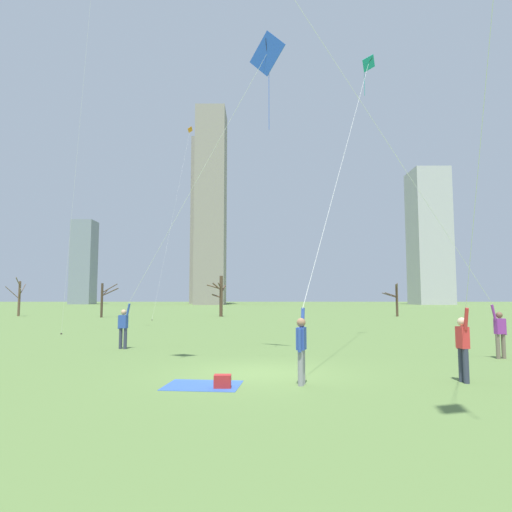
{
  "coord_description": "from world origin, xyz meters",
  "views": [
    {
      "loc": [
        -0.08,
        -12.83,
        2.13
      ],
      "look_at": [
        0.0,
        6.0,
        3.86
      ],
      "focal_mm": 31.5,
      "sensor_mm": 36.0,
      "label": 1
    }
  ],
  "objects_px": {
    "kite_flyer_midfield_right_teal": "(315,280)",
    "kite_flyer_foreground_left_blue": "(158,257)",
    "kite_flyer_foreground_right_white": "(460,271)",
    "distant_kite_low_near_trees_orange": "(184,153)",
    "bare_tree_leftmost": "(394,299)",
    "bare_tree_far_right_edge": "(101,298)",
    "picnic_spot": "(212,383)",
    "bare_tree_left_of_center": "(17,297)",
    "bare_tree_center": "(219,295)",
    "kite_flyer_midfield_center_pink": "(470,243)"
  },
  "relations": [
    {
      "from": "kite_flyer_midfield_right_teal",
      "to": "bare_tree_center",
      "type": "height_order",
      "value": "kite_flyer_midfield_right_teal"
    },
    {
      "from": "kite_flyer_foreground_left_blue",
      "to": "bare_tree_far_right_edge",
      "type": "height_order",
      "value": "kite_flyer_foreground_left_blue"
    },
    {
      "from": "kite_flyer_foreground_right_white",
      "to": "kite_flyer_midfield_center_pink",
      "type": "height_order",
      "value": "kite_flyer_midfield_center_pink"
    },
    {
      "from": "bare_tree_leftmost",
      "to": "kite_flyer_foreground_right_white",
      "type": "bearing_deg",
      "value": -103.91
    },
    {
      "from": "kite_flyer_foreground_left_blue",
      "to": "kite_flyer_foreground_right_white",
      "type": "height_order",
      "value": "kite_flyer_foreground_right_white"
    },
    {
      "from": "kite_flyer_midfield_center_pink",
      "to": "bare_tree_far_right_edge",
      "type": "xyz_separation_m",
      "value": [
        -21.14,
        37.79,
        -1.34
      ]
    },
    {
      "from": "picnic_spot",
      "to": "bare_tree_left_of_center",
      "type": "height_order",
      "value": "bare_tree_left_of_center"
    },
    {
      "from": "distant_kite_low_near_trees_orange",
      "to": "bare_tree_left_of_center",
      "type": "xyz_separation_m",
      "value": [
        -19.02,
        2.73,
        -15.8
      ]
    },
    {
      "from": "kite_flyer_foreground_left_blue",
      "to": "kite_flyer_foreground_right_white",
      "type": "distance_m",
      "value": 11.26
    },
    {
      "from": "bare_tree_leftmost",
      "to": "picnic_spot",
      "type": "bearing_deg",
      "value": -112.95
    },
    {
      "from": "kite_flyer_foreground_right_white",
      "to": "bare_tree_left_of_center",
      "type": "bearing_deg",
      "value": 133.33
    },
    {
      "from": "kite_flyer_midfield_center_pink",
      "to": "bare_tree_leftmost",
      "type": "xyz_separation_m",
      "value": [
        10.75,
        40.15,
        -1.4
      ]
    },
    {
      "from": "bare_tree_far_right_edge",
      "to": "kite_flyer_midfield_right_teal",
      "type": "bearing_deg",
      "value": -63.08
    },
    {
      "from": "bare_tree_center",
      "to": "bare_tree_far_right_edge",
      "type": "relative_size",
      "value": 1.24
    },
    {
      "from": "kite_flyer_foreground_right_white",
      "to": "kite_flyer_midfield_right_teal",
      "type": "bearing_deg",
      "value": -153.93
    },
    {
      "from": "bare_tree_center",
      "to": "bare_tree_left_of_center",
      "type": "distance_m",
      "value": 22.86
    },
    {
      "from": "kite_flyer_midfield_right_teal",
      "to": "kite_flyer_foreground_right_white",
      "type": "distance_m",
      "value": 5.84
    },
    {
      "from": "kite_flyer_foreground_left_blue",
      "to": "bare_tree_far_right_edge",
      "type": "distance_m",
      "value": 32.31
    },
    {
      "from": "picnic_spot",
      "to": "bare_tree_left_of_center",
      "type": "distance_m",
      "value": 47.57
    },
    {
      "from": "kite_flyer_midfield_center_pink",
      "to": "bare_tree_center",
      "type": "distance_m",
      "value": 40.81
    },
    {
      "from": "kite_flyer_midfield_center_pink",
      "to": "picnic_spot",
      "type": "xyz_separation_m",
      "value": [
        -5.9,
        0.82,
        -3.26
      ]
    },
    {
      "from": "bare_tree_far_right_edge",
      "to": "bare_tree_center",
      "type": "bearing_deg",
      "value": 9.41
    },
    {
      "from": "kite_flyer_midfield_right_teal",
      "to": "bare_tree_center",
      "type": "relative_size",
      "value": 3.22
    },
    {
      "from": "kite_flyer_foreground_right_white",
      "to": "picnic_spot",
      "type": "bearing_deg",
      "value": -152.25
    },
    {
      "from": "kite_flyer_foreground_left_blue",
      "to": "kite_flyer_midfield_center_pink",
      "type": "relative_size",
      "value": 0.65
    },
    {
      "from": "bare_tree_far_right_edge",
      "to": "bare_tree_left_of_center",
      "type": "bearing_deg",
      "value": 164.33
    },
    {
      "from": "picnic_spot",
      "to": "bare_tree_left_of_center",
      "type": "bearing_deg",
      "value": 122.85
    },
    {
      "from": "kite_flyer_midfield_right_teal",
      "to": "bare_tree_left_of_center",
      "type": "relative_size",
      "value": 3.34
    },
    {
      "from": "bare_tree_left_of_center",
      "to": "bare_tree_leftmost",
      "type": "bearing_deg",
      "value": -0.81
    },
    {
      "from": "kite_flyer_midfield_center_pink",
      "to": "bare_tree_center",
      "type": "relative_size",
      "value": 4.11
    },
    {
      "from": "kite_flyer_foreground_left_blue",
      "to": "bare_tree_leftmost",
      "type": "height_order",
      "value": "kite_flyer_foreground_left_blue"
    },
    {
      "from": "bare_tree_center",
      "to": "kite_flyer_midfield_center_pink",
      "type": "bearing_deg",
      "value": -77.49
    },
    {
      "from": "bare_tree_leftmost",
      "to": "bare_tree_far_right_edge",
      "type": "bearing_deg",
      "value": -175.77
    },
    {
      "from": "kite_flyer_midfield_right_teal",
      "to": "bare_tree_left_of_center",
      "type": "bearing_deg",
      "value": 126.64
    },
    {
      "from": "distant_kite_low_near_trees_orange",
      "to": "bare_tree_leftmost",
      "type": "height_order",
      "value": "distant_kite_low_near_trees_orange"
    },
    {
      "from": "kite_flyer_foreground_right_white",
      "to": "bare_tree_far_right_edge",
      "type": "height_order",
      "value": "kite_flyer_foreground_right_white"
    },
    {
      "from": "bare_tree_far_right_edge",
      "to": "kite_flyer_foreground_left_blue",
      "type": "bearing_deg",
      "value": -67.5
    },
    {
      "from": "kite_flyer_foreground_right_white",
      "to": "distant_kite_low_near_trees_orange",
      "type": "distance_m",
      "value": 39.12
    },
    {
      "from": "bare_tree_left_of_center",
      "to": "bare_tree_far_right_edge",
      "type": "relative_size",
      "value": 1.2
    },
    {
      "from": "kite_flyer_midfield_center_pink",
      "to": "bare_tree_far_right_edge",
      "type": "bearing_deg",
      "value": 119.22
    },
    {
      "from": "kite_flyer_foreground_left_blue",
      "to": "kite_flyer_foreground_right_white",
      "type": "bearing_deg",
      "value": -15.37
    },
    {
      "from": "bare_tree_far_right_edge",
      "to": "bare_tree_leftmost",
      "type": "bearing_deg",
      "value": 4.23
    },
    {
      "from": "picnic_spot",
      "to": "bare_tree_leftmost",
      "type": "xyz_separation_m",
      "value": [
        16.65,
        39.33,
        1.86
      ]
    },
    {
      "from": "kite_flyer_midfield_right_teal",
      "to": "kite_flyer_foreground_left_blue",
      "type": "height_order",
      "value": "kite_flyer_midfield_right_teal"
    },
    {
      "from": "kite_flyer_midfield_center_pink",
      "to": "bare_tree_leftmost",
      "type": "bearing_deg",
      "value": 75.01
    },
    {
      "from": "kite_flyer_foreground_right_white",
      "to": "bare_tree_far_right_edge",
      "type": "bearing_deg",
      "value": 125.27
    },
    {
      "from": "kite_flyer_midfield_right_teal",
      "to": "kite_flyer_foreground_right_white",
      "type": "bearing_deg",
      "value": 26.07
    },
    {
      "from": "bare_tree_center",
      "to": "bare_tree_leftmost",
      "type": "height_order",
      "value": "bare_tree_center"
    },
    {
      "from": "kite_flyer_midfield_right_teal",
      "to": "kite_flyer_foreground_left_blue",
      "type": "distance_m",
      "value": 7.96
    },
    {
      "from": "kite_flyer_foreground_right_white",
      "to": "picnic_spot",
      "type": "height_order",
      "value": "kite_flyer_foreground_right_white"
    }
  ]
}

